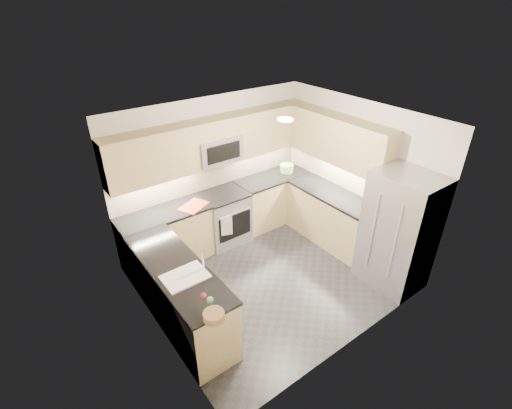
% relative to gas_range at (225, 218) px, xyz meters
% --- Properties ---
extents(floor, '(3.60, 3.20, 0.00)m').
position_rel_gas_range_xyz_m(floor, '(0.00, -1.28, -0.46)').
color(floor, '#242429').
rests_on(floor, ground).
extents(ceiling, '(3.60, 3.20, 0.02)m').
position_rel_gas_range_xyz_m(ceiling, '(0.00, -1.28, 2.04)').
color(ceiling, beige).
rests_on(ceiling, wall_back).
extents(wall_back, '(3.60, 0.02, 2.50)m').
position_rel_gas_range_xyz_m(wall_back, '(0.00, 0.32, 0.79)').
color(wall_back, beige).
rests_on(wall_back, floor).
extents(wall_front, '(3.60, 0.02, 2.50)m').
position_rel_gas_range_xyz_m(wall_front, '(0.00, -2.88, 0.79)').
color(wall_front, beige).
rests_on(wall_front, floor).
extents(wall_left, '(0.02, 3.20, 2.50)m').
position_rel_gas_range_xyz_m(wall_left, '(-1.80, -1.28, 0.79)').
color(wall_left, beige).
rests_on(wall_left, floor).
extents(wall_right, '(0.02, 3.20, 2.50)m').
position_rel_gas_range_xyz_m(wall_right, '(1.80, -1.28, 0.79)').
color(wall_right, beige).
rests_on(wall_right, floor).
extents(base_cab_back_left, '(1.42, 0.60, 0.90)m').
position_rel_gas_range_xyz_m(base_cab_back_left, '(-1.09, 0.02, -0.01)').
color(base_cab_back_left, tan).
rests_on(base_cab_back_left, floor).
extents(base_cab_back_right, '(1.42, 0.60, 0.90)m').
position_rel_gas_range_xyz_m(base_cab_back_right, '(1.09, 0.02, -0.01)').
color(base_cab_back_right, tan).
rests_on(base_cab_back_right, floor).
extents(base_cab_right, '(0.60, 1.70, 0.90)m').
position_rel_gas_range_xyz_m(base_cab_right, '(1.50, -1.12, -0.01)').
color(base_cab_right, tan).
rests_on(base_cab_right, floor).
extents(base_cab_peninsula, '(0.60, 2.00, 0.90)m').
position_rel_gas_range_xyz_m(base_cab_peninsula, '(-1.50, -1.28, -0.01)').
color(base_cab_peninsula, tan).
rests_on(base_cab_peninsula, floor).
extents(countertop_back_left, '(1.42, 0.63, 0.04)m').
position_rel_gas_range_xyz_m(countertop_back_left, '(-1.09, 0.02, 0.47)').
color(countertop_back_left, black).
rests_on(countertop_back_left, base_cab_back_left).
extents(countertop_back_right, '(1.42, 0.63, 0.04)m').
position_rel_gas_range_xyz_m(countertop_back_right, '(1.09, 0.02, 0.47)').
color(countertop_back_right, black).
rests_on(countertop_back_right, base_cab_back_right).
extents(countertop_right, '(0.63, 1.70, 0.04)m').
position_rel_gas_range_xyz_m(countertop_right, '(1.50, -1.12, 0.47)').
color(countertop_right, black).
rests_on(countertop_right, base_cab_right).
extents(countertop_peninsula, '(0.63, 2.00, 0.04)m').
position_rel_gas_range_xyz_m(countertop_peninsula, '(-1.50, -1.28, 0.47)').
color(countertop_peninsula, black).
rests_on(countertop_peninsula, base_cab_peninsula).
extents(upper_cab_back, '(3.60, 0.35, 0.75)m').
position_rel_gas_range_xyz_m(upper_cab_back, '(0.00, 0.15, 1.37)').
color(upper_cab_back, tan).
rests_on(upper_cab_back, wall_back).
extents(upper_cab_right, '(0.35, 1.95, 0.75)m').
position_rel_gas_range_xyz_m(upper_cab_right, '(1.62, -1.00, 1.37)').
color(upper_cab_right, tan).
rests_on(upper_cab_right, wall_right).
extents(backsplash_back, '(3.60, 0.01, 0.51)m').
position_rel_gas_range_xyz_m(backsplash_back, '(0.00, 0.32, 0.74)').
color(backsplash_back, '#C3AC8D').
rests_on(backsplash_back, wall_back).
extents(backsplash_right, '(0.01, 2.30, 0.51)m').
position_rel_gas_range_xyz_m(backsplash_right, '(1.80, -0.82, 0.74)').
color(backsplash_right, '#C3AC8D').
rests_on(backsplash_right, wall_right).
extents(gas_range, '(0.76, 0.65, 0.91)m').
position_rel_gas_range_xyz_m(gas_range, '(0.00, 0.00, 0.00)').
color(gas_range, '#A3A5AB').
rests_on(gas_range, floor).
extents(range_cooktop, '(0.76, 0.65, 0.03)m').
position_rel_gas_range_xyz_m(range_cooktop, '(0.00, 0.00, 0.46)').
color(range_cooktop, black).
rests_on(range_cooktop, gas_range).
extents(oven_door_glass, '(0.62, 0.02, 0.45)m').
position_rel_gas_range_xyz_m(oven_door_glass, '(0.00, -0.33, -0.01)').
color(oven_door_glass, black).
rests_on(oven_door_glass, gas_range).
extents(oven_handle, '(0.60, 0.02, 0.02)m').
position_rel_gas_range_xyz_m(oven_handle, '(0.00, -0.35, 0.26)').
color(oven_handle, '#B2B5BA').
rests_on(oven_handle, gas_range).
extents(microwave, '(0.76, 0.40, 0.40)m').
position_rel_gas_range_xyz_m(microwave, '(0.00, 0.12, 1.24)').
color(microwave, '#919398').
rests_on(microwave, upper_cab_back).
extents(microwave_door, '(0.60, 0.01, 0.28)m').
position_rel_gas_range_xyz_m(microwave_door, '(0.00, -0.08, 1.24)').
color(microwave_door, black).
rests_on(microwave_door, microwave).
extents(refrigerator, '(0.70, 0.90, 1.80)m').
position_rel_gas_range_xyz_m(refrigerator, '(1.45, -2.43, 0.45)').
color(refrigerator, '#97989E').
rests_on(refrigerator, floor).
extents(fridge_handle_left, '(0.02, 0.02, 1.20)m').
position_rel_gas_range_xyz_m(fridge_handle_left, '(1.08, -2.61, 0.49)').
color(fridge_handle_left, '#B2B5BA').
rests_on(fridge_handle_left, refrigerator).
extents(fridge_handle_right, '(0.02, 0.02, 1.20)m').
position_rel_gas_range_xyz_m(fridge_handle_right, '(1.08, -2.25, 0.49)').
color(fridge_handle_right, '#B2B5BA').
rests_on(fridge_handle_right, refrigerator).
extents(sink_basin, '(0.52, 0.38, 0.16)m').
position_rel_gas_range_xyz_m(sink_basin, '(-1.50, -1.53, 0.42)').
color(sink_basin, white).
rests_on(sink_basin, base_cab_peninsula).
extents(faucet, '(0.03, 0.03, 0.28)m').
position_rel_gas_range_xyz_m(faucet, '(-1.24, -1.53, 0.62)').
color(faucet, silver).
rests_on(faucet, countertop_peninsula).
extents(utensil_bowl, '(0.27, 0.27, 0.14)m').
position_rel_gas_range_xyz_m(utensil_bowl, '(1.43, 0.02, 0.56)').
color(utensil_bowl, '#6CB94F').
rests_on(utensil_bowl, countertop_back_right).
extents(cutting_board, '(0.54, 0.47, 0.01)m').
position_rel_gas_range_xyz_m(cutting_board, '(-0.61, -0.09, 0.49)').
color(cutting_board, red).
rests_on(cutting_board, countertop_back_left).
extents(fruit_basket, '(0.26, 0.26, 0.08)m').
position_rel_gas_range_xyz_m(fruit_basket, '(-1.56, -2.28, 0.53)').
color(fruit_basket, olive).
rests_on(fruit_basket, countertop_peninsula).
extents(fruit_apple, '(0.06, 0.06, 0.06)m').
position_rel_gas_range_xyz_m(fruit_apple, '(-1.53, -2.04, 0.60)').
color(fruit_apple, maroon).
rests_on(fruit_apple, fruit_basket).
extents(fruit_pear, '(0.07, 0.07, 0.07)m').
position_rel_gas_range_xyz_m(fruit_pear, '(-1.51, -2.13, 0.60)').
color(fruit_pear, green).
rests_on(fruit_pear, fruit_basket).
extents(dish_towel_check, '(0.18, 0.08, 0.35)m').
position_rel_gas_range_xyz_m(dish_towel_check, '(-0.19, -0.37, 0.10)').
color(dish_towel_check, silver).
rests_on(dish_towel_check, oven_handle).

